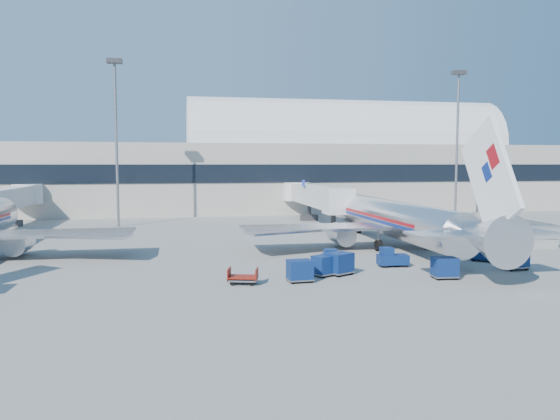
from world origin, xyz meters
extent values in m
plane|color=gray|center=(0.00, 0.00, 0.00)|extent=(260.00, 260.00, 0.00)
cube|color=#B2AA9E|center=(-25.00, 56.00, 6.00)|extent=(170.00, 28.00, 12.00)
cube|color=black|center=(-25.00, 42.05, 7.00)|extent=(170.00, 0.40, 3.00)
cylinder|color=silver|center=(20.00, 56.00, 12.00)|extent=(60.00, 18.00, 18.00)
cylinder|color=silver|center=(10.00, 6.00, 2.90)|extent=(3.80, 28.00, 3.80)
sphere|color=silver|center=(10.00, 20.00, 2.90)|extent=(3.72, 3.72, 3.72)
cone|color=silver|center=(10.00, -11.00, 3.30)|extent=(3.80, 6.00, 3.80)
cube|color=maroon|center=(10.00, 7.00, 3.15)|extent=(3.85, 20.16, 0.32)
cube|color=navy|center=(10.00, 7.00, 2.78)|extent=(3.85, 20.16, 0.32)
cube|color=white|center=(10.00, -11.50, 7.70)|extent=(0.35, 7.79, 8.74)
cube|color=silver|center=(10.00, -10.50, 3.50)|extent=(11.00, 3.00, 0.18)
cube|color=silver|center=(10.00, 5.00, 2.30)|extent=(32.00, 5.00, 0.28)
cylinder|color=#B7B7BC|center=(4.50, 6.50, 1.35)|extent=(2.10, 3.80, 2.10)
cylinder|color=#B7B7BC|center=(15.50, 6.50, 1.35)|extent=(2.10, 3.80, 2.10)
cylinder|color=black|center=(10.00, 17.00, 0.45)|extent=(0.40, 0.90, 0.90)
sphere|color=silver|center=(-32.00, 20.00, 2.90)|extent=(3.72, 3.72, 3.72)
cylinder|color=#B7B7BC|center=(-26.50, 6.50, 1.35)|extent=(2.10, 3.80, 2.10)
cube|color=silver|center=(7.60, 30.00, 4.00)|extent=(2.70, 24.00, 2.70)
cube|color=silver|center=(7.60, 17.80, 4.00)|extent=(3.40, 3.20, 3.20)
cylinder|color=silver|center=(7.60, 41.50, 4.00)|extent=(4.40, 4.40, 3.00)
cube|color=#2D2D30|center=(7.60, 20.00, 1.80)|extent=(0.50, 0.50, 3.00)
cube|color=#2D2D30|center=(7.60, 20.00, 0.45)|extent=(2.60, 1.00, 0.90)
cube|color=#2D2D30|center=(7.60, 33.00, 1.80)|extent=(0.50, 0.50, 3.00)
cube|color=#2D2D30|center=(7.60, 33.00, 0.45)|extent=(2.60, 1.00, 0.90)
cube|color=navy|center=(6.00, 30.00, 5.80)|extent=(0.12, 1.40, 0.90)
cube|color=silver|center=(-34.40, 30.00, 4.00)|extent=(2.70, 24.00, 2.70)
cylinder|color=silver|center=(-34.40, 41.50, 4.00)|extent=(4.40, 4.40, 3.00)
cube|color=#2D2D30|center=(-34.40, 33.00, 1.80)|extent=(0.50, 0.50, 3.00)
cube|color=#2D2D30|center=(-34.40, 33.00, 0.45)|extent=(2.60, 1.00, 0.90)
cylinder|color=slate|center=(-20.00, 30.00, 11.00)|extent=(0.36, 0.36, 22.00)
cube|color=#2D2D30|center=(-20.00, 30.00, 22.30)|extent=(2.00, 1.20, 0.60)
cylinder|color=slate|center=(30.00, 30.00, 11.00)|extent=(0.36, 0.36, 22.00)
cube|color=#2D2D30|center=(30.00, 30.00, 22.30)|extent=(2.00, 1.20, 0.60)
cube|color=#9E9E96|center=(18.00, 2.00, 0.45)|extent=(3.00, 0.55, 0.90)
cube|color=#9E9E96|center=(21.30, 2.00, 0.45)|extent=(3.00, 0.55, 0.90)
cube|color=#9E9E96|center=(24.60, 2.00, 0.45)|extent=(3.00, 0.55, 0.90)
cube|color=navy|center=(5.65, -4.43, 0.60)|extent=(2.56, 1.37, 0.82)
cube|color=navy|center=(5.10, -4.40, 1.25)|extent=(1.03, 1.13, 0.76)
cylinder|color=black|center=(6.54, -3.98, 0.30)|extent=(0.62, 0.27, 0.61)
cube|color=navy|center=(14.51, -3.58, 0.51)|extent=(2.27, 2.28, 0.70)
cube|color=navy|center=(14.18, -3.25, 1.07)|extent=(1.25, 1.25, 0.65)
cylinder|color=black|center=(15.33, -3.82, 0.26)|extent=(0.51, 0.52, 0.52)
cube|color=navy|center=(0.44, -3.48, 0.58)|extent=(1.64, 2.60, 0.79)
cube|color=navy|center=(0.34, -4.00, 1.21)|extent=(1.21, 1.13, 0.74)
cylinder|color=black|center=(0.13, -2.57, 0.29)|extent=(0.34, 0.62, 0.59)
cube|color=navy|center=(0.25, -6.91, 0.98)|extent=(2.32, 2.16, 1.49)
cube|color=slate|center=(0.25, -6.91, 0.23)|extent=(2.43, 2.26, 0.10)
cylinder|color=black|center=(0.60, -6.07, 0.21)|extent=(0.44, 0.35, 0.41)
cube|color=navy|center=(-1.02, -7.09, 0.90)|extent=(2.12, 1.95, 1.37)
cube|color=slate|center=(-1.02, -7.09, 0.21)|extent=(2.22, 2.03, 0.09)
cylinder|color=black|center=(-0.66, -6.32, 0.19)|extent=(0.41, 0.31, 0.38)
cube|color=navy|center=(-3.36, -8.85, 0.92)|extent=(1.84, 1.48, 1.40)
cube|color=slate|center=(-3.36, -8.85, 0.21)|extent=(1.94, 1.54, 0.10)
cylinder|color=black|center=(-2.73, -8.27, 0.19)|extent=(0.40, 0.18, 0.39)
cube|color=navy|center=(7.56, -9.77, 0.92)|extent=(1.82, 1.46, 1.40)
cube|color=slate|center=(7.56, -9.77, 0.21)|extent=(1.92, 1.52, 0.10)
cylinder|color=black|center=(8.27, -9.28, 0.19)|extent=(0.40, 0.18, 0.39)
cube|color=navy|center=(14.86, -7.47, 1.01)|extent=(2.03, 1.64, 1.54)
cube|color=slate|center=(14.86, -7.47, 0.23)|extent=(2.14, 1.70, 0.11)
cylinder|color=black|center=(15.56, -6.82, 0.21)|extent=(0.44, 0.21, 0.42)
cube|color=slate|center=(-7.52, -8.75, 0.33)|extent=(2.39, 1.92, 0.11)
cube|color=maroon|center=(-7.52, -8.75, 0.52)|extent=(2.41, 1.96, 0.08)
cylinder|color=black|center=(-6.74, -8.41, 0.19)|extent=(0.41, 0.24, 0.38)
camera|label=1|loc=(-12.08, -47.05, 8.59)|focal=35.00mm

